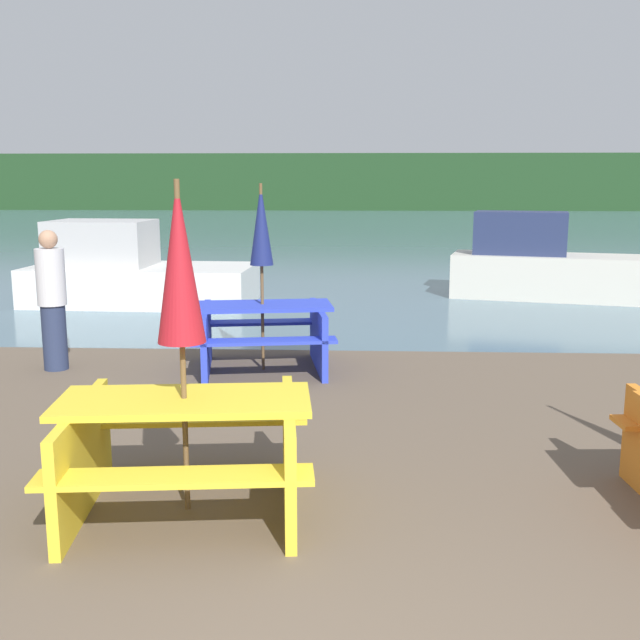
{
  "coord_description": "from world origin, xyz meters",
  "views": [
    {
      "loc": [
        -0.01,
        -2.35,
        2.18
      ],
      "look_at": [
        -0.33,
        4.69,
        0.85
      ],
      "focal_mm": 42.0,
      "sensor_mm": 36.0,
      "label": 1
    }
  ],
  "objects": [
    {
      "name": "far_treeline",
      "position": [
        0.0,
        52.08,
        2.0
      ],
      "size": [
        80.0,
        1.6,
        4.0
      ],
      "color": "#1E3D1E",
      "rests_on": "water"
    },
    {
      "name": "boat",
      "position": [
        -3.96,
        10.67,
        0.53
      ],
      "size": [
        3.99,
        1.96,
        1.47
      ],
      "rotation": [
        0.0,
        0.0,
        -0.05
      ],
      "color": "silver",
      "rests_on": "water"
    },
    {
      "name": "umbrella_navy",
      "position": [
        -1.06,
        6.06,
        1.65
      ],
      "size": [
        0.27,
        0.27,
        2.14
      ],
      "color": "brown",
      "rests_on": "ground_plane"
    },
    {
      "name": "picnic_table_blue",
      "position": [
        -1.06,
        6.06,
        0.46
      ],
      "size": [
        1.77,
        1.61,
        0.77
      ],
      "rotation": [
        0.0,
        0.0,
        0.15
      ],
      "color": "blue",
      "rests_on": "ground_plane"
    },
    {
      "name": "picnic_table_yellow",
      "position": [
        -1.11,
        2.31,
        0.46
      ],
      "size": [
        1.78,
        1.54,
        0.77
      ],
      "rotation": [
        0.0,
        0.0,
        0.1
      ],
      "color": "yellow",
      "rests_on": "ground_plane"
    },
    {
      "name": "water",
      "position": [
        0.0,
        32.08,
        -0.0
      ],
      "size": [
        60.0,
        50.0,
        0.0
      ],
      "color": "slate",
      "rests_on": "ground_plane"
    },
    {
      "name": "boat_second",
      "position": [
        3.57,
        11.62,
        0.59
      ],
      "size": [
        3.95,
        2.09,
        1.59
      ],
      "rotation": [
        0.0,
        0.0,
        -0.24
      ],
      "color": "beige",
      "rests_on": "water"
    },
    {
      "name": "person",
      "position": [
        -3.47,
        5.96,
        0.81
      ],
      "size": [
        0.32,
        0.32,
        1.62
      ],
      "color": "#283351",
      "rests_on": "ground_plane"
    },
    {
      "name": "umbrella_crimson",
      "position": [
        -1.11,
        2.31,
        1.65
      ],
      "size": [
        0.31,
        0.31,
        2.18
      ],
      "color": "brown",
      "rests_on": "ground_plane"
    }
  ]
}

